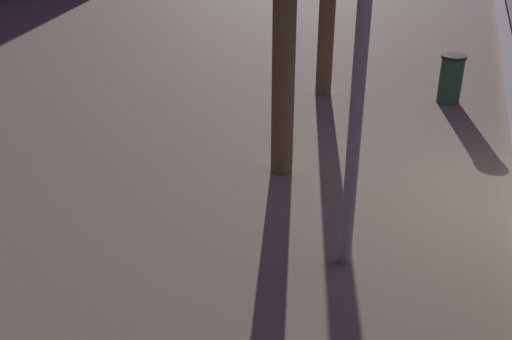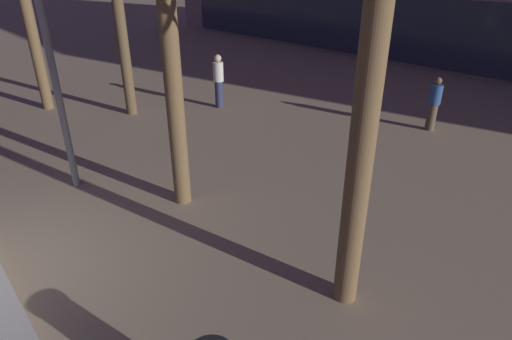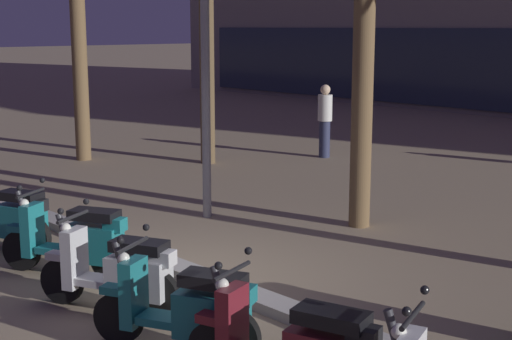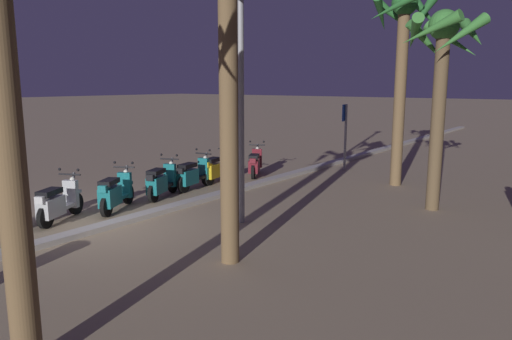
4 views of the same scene
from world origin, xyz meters
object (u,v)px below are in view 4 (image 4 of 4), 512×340
Objects in this scene: scooter_teal_mid_front at (115,193)px; crossing_sign at (345,129)px; scooter_silver_tail_end at (58,203)px; street_lamp at (241,31)px; scooter_teal_last_in_row at (161,182)px; palm_tree_mid_walkway at (441,60)px; scooter_teal_mid_rear at (193,175)px; palm_tree_near_sign at (403,44)px; palm_tree_far_corner at (228,9)px; scooter_yellow_lead_nearest at (217,169)px; scooter_maroon_gap_after_mid at (255,164)px.

scooter_teal_mid_front is 9.02m from crossing_sign.
scooter_silver_tail_end is 5.66m from street_lamp.
palm_tree_mid_walkway is (-3.33, 6.36, 3.23)m from scooter_teal_last_in_row.
scooter_teal_last_in_row is 0.24× the size of street_lamp.
scooter_teal_mid_rear is at bearing -176.50° from scooter_teal_last_in_row.
scooter_teal_last_in_row is at bearing -38.58° from palm_tree_near_sign.
crossing_sign reaches higher than scooter_teal_mid_rear.
palm_tree_far_corner is at bearing 50.50° from scooter_teal_mid_rear.
palm_tree_near_sign reaches higher than crossing_sign.
scooter_yellow_lead_nearest is 7.99m from palm_tree_far_corner.
palm_tree_near_sign is (-5.66, 4.52, 3.86)m from scooter_teal_last_in_row.
scooter_teal_mid_front is at bearing 4.46° from scooter_yellow_lead_nearest.
scooter_silver_tail_end is 0.33× the size of palm_tree_mid_walkway.
scooter_teal_last_in_row is at bearing -175.44° from scooter_teal_mid_front.
scooter_yellow_lead_nearest is 5.92m from street_lamp.
palm_tree_far_corner is 6.14m from palm_tree_mid_walkway.
palm_tree_far_corner reaches higher than scooter_yellow_lead_nearest.
palm_tree_mid_walkway is (-4.96, 6.23, 3.23)m from scooter_teal_mid_front.
palm_tree_far_corner is (9.65, 2.60, 2.84)m from crossing_sign.
scooter_teal_mid_front is 9.34m from palm_tree_near_sign.
palm_tree_near_sign is at bearing -179.41° from palm_tree_far_corner.
scooter_maroon_gap_after_mid is 7.04m from palm_tree_mid_walkway.
street_lamp reaches higher than scooter_silver_tail_end.
crossing_sign is (-8.76, 1.87, 1.04)m from scooter_teal_mid_front.
scooter_teal_last_in_row is 0.28× the size of palm_tree_near_sign.
scooter_maroon_gap_after_mid and scooter_teal_mid_rear have the same top height.
scooter_yellow_lead_nearest is 2.55m from scooter_teal_last_in_row.
crossing_sign is at bearing -164.91° from palm_tree_far_corner.
scooter_teal_last_in_row is at bearing -15.64° from crossing_sign.
scooter_silver_tail_end is 10.57m from palm_tree_near_sign.
palm_tree_mid_walkway is (3.80, 4.36, 2.19)m from crossing_sign.
scooter_teal_last_in_row is at bearing 4.40° from scooter_yellow_lead_nearest.
street_lamp is (-1.17, 3.08, 3.78)m from scooter_teal_mid_front.
palm_tree_near_sign is (-8.67, 4.65, 3.87)m from scooter_silver_tail_end.
palm_tree_far_corner is at bearing 33.98° from street_lamp.
scooter_maroon_gap_after_mid is at bearing -146.22° from street_lamp.
scooter_silver_tail_end is 6.14m from palm_tree_far_corner.
scooter_teal_mid_front is (5.74, -0.03, 0.02)m from scooter_maroon_gap_after_mid.
street_lamp is (4.57, 3.05, 3.81)m from scooter_maroon_gap_after_mid.
scooter_teal_mid_front is 0.23× the size of street_lamp.
scooter_yellow_lead_nearest is at bearing -175.54° from scooter_teal_mid_front.
scooter_silver_tail_end is (1.38, -0.26, -0.01)m from scooter_teal_mid_front.
palm_tree_near_sign reaches higher than scooter_maroon_gap_after_mid.
scooter_teal_mid_rear is at bearing -46.79° from palm_tree_near_sign.
scooter_teal_last_in_row is (4.11, -0.16, 0.02)m from scooter_maroon_gap_after_mid.
scooter_silver_tail_end is at bearing 0.67° from scooter_yellow_lead_nearest.
palm_tree_mid_walkway reaches higher than scooter_teal_mid_front.
scooter_teal_mid_front and scooter_silver_tail_end have the same top height.
scooter_silver_tail_end is (7.11, -0.29, 0.01)m from scooter_maroon_gap_after_mid.
crossing_sign is 0.49× the size of palm_tree_mid_walkway.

